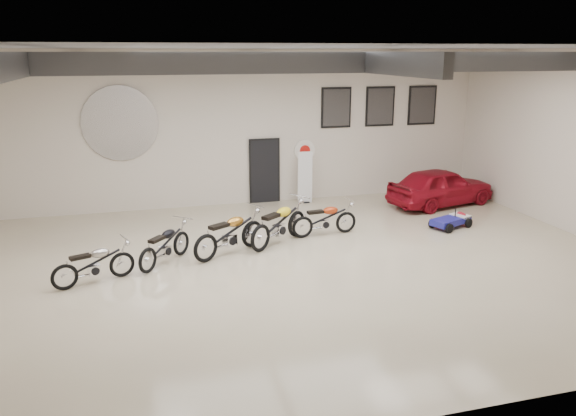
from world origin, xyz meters
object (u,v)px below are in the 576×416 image
object	(u,v)px
vintage_car	(441,186)
motorcycle_silver	(93,263)
motorcycle_black	(165,244)
motorcycle_gold	(230,233)
go_kart	(454,218)
banner_stand	(305,177)
motorcycle_yellow	(279,223)
motorcycle_red	(325,218)

from	to	relation	value
vintage_car	motorcycle_silver	bearing A→B (deg)	96.19
motorcycle_black	motorcycle_gold	xyz separation A→B (m)	(1.60, 0.23, 0.08)
motorcycle_black	go_kart	distance (m)	8.28
banner_stand	motorcycle_gold	bearing A→B (deg)	-123.05
motorcycle_gold	go_kart	size ratio (longest dim) A/B	1.42
motorcycle_yellow	go_kart	size ratio (longest dim) A/B	1.44
banner_stand	motorcycle_black	bearing A→B (deg)	-132.86
motorcycle_yellow	go_kart	xyz separation A→B (m)	(5.24, 0.07, -0.30)
motorcycle_yellow	motorcycle_black	bearing A→B (deg)	155.24
motorcycle_yellow	motorcycle_red	distance (m)	1.43
go_kart	vintage_car	bearing A→B (deg)	48.03
banner_stand	motorcycle_silver	size ratio (longest dim) A/B	1.00
motorcycle_yellow	motorcycle_red	size ratio (longest dim) A/B	1.19
motorcycle_yellow	motorcycle_red	xyz separation A→B (m)	(1.39, 0.34, -0.09)
banner_stand	motorcycle_yellow	size ratio (longest dim) A/B	0.80
motorcycle_silver	vintage_car	distance (m)	11.34
motorcycle_silver	go_kart	distance (m)	9.94
banner_stand	motorcycle_red	size ratio (longest dim) A/B	0.96
banner_stand	motorcycle_yellow	xyz separation A→B (m)	(-1.89, -3.82, -0.32)
motorcycle_black	motorcycle_red	world-z (taller)	motorcycle_black
motorcycle_silver	motorcycle_red	size ratio (longest dim) A/B	0.96
motorcycle_gold	motorcycle_silver	bearing A→B (deg)	167.11
motorcycle_yellow	vintage_car	xyz separation A→B (m)	(6.11, 2.32, 0.06)
banner_stand	motorcycle_red	xyz separation A→B (m)	(-0.50, -3.47, -0.41)
motorcycle_red	vintage_car	distance (m)	5.12
motorcycle_black	go_kart	xyz separation A→B (m)	(8.24, 0.75, -0.21)
motorcycle_silver	motorcycle_black	xyz separation A→B (m)	(1.58, 0.79, 0.02)
motorcycle_black	go_kart	world-z (taller)	motorcycle_black
motorcycle_silver	vintage_car	size ratio (longest dim) A/B	0.48
banner_stand	motorcycle_black	world-z (taller)	banner_stand
motorcycle_gold	vintage_car	world-z (taller)	vintage_car
banner_stand	vintage_car	xyz separation A→B (m)	(4.22, -1.50, -0.26)
banner_stand	motorcycle_yellow	distance (m)	4.27
motorcycle_gold	go_kart	bearing A→B (deg)	-26.23
motorcycle_black	motorcycle_silver	bearing A→B (deg)	157.13
motorcycle_yellow	go_kart	distance (m)	5.25
motorcycle_yellow	vintage_car	bearing A→B (deg)	-16.77
motorcycle_silver	vintage_car	bearing A→B (deg)	-1.08
vintage_car	motorcycle_yellow	bearing A→B (deg)	97.42
motorcycle_silver	go_kart	world-z (taller)	motorcycle_silver
motorcycle_silver	motorcycle_gold	bearing A→B (deg)	-2.81
motorcycle_gold	motorcycle_yellow	world-z (taller)	motorcycle_yellow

